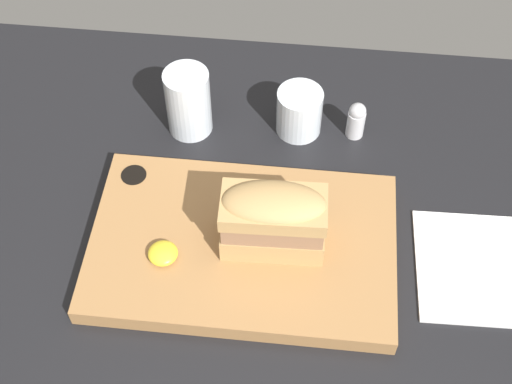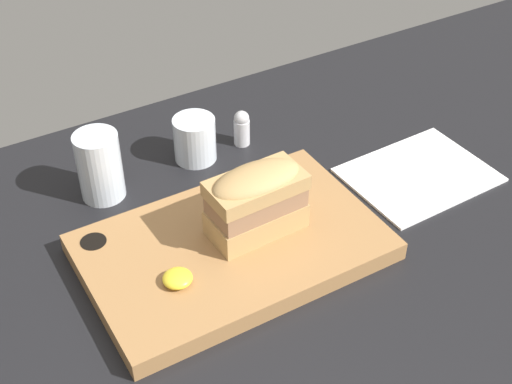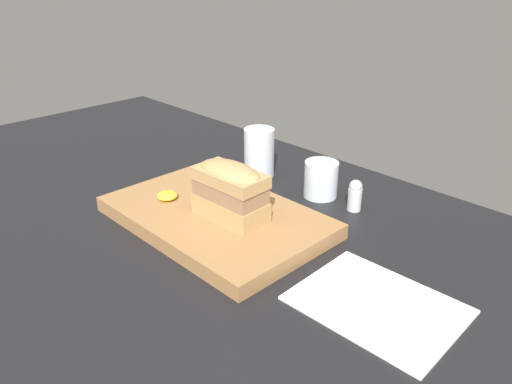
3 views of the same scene
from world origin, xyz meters
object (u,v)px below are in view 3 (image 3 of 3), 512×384
at_px(serving_board, 216,217).
at_px(salt_shaker, 355,195).
at_px(wine_glass, 322,181).
at_px(sandwich, 230,189).
at_px(napkin, 377,305).
at_px(water_glass, 259,156).

bearing_deg(serving_board, salt_shaker, 57.41).
bearing_deg(wine_glass, salt_shaker, -1.65).
relative_size(sandwich, napkin, 0.59).
xyz_separation_m(water_glass, wine_glass, (0.17, 0.01, -0.01)).
height_order(sandwich, water_glass, sandwich).
xyz_separation_m(wine_glass, napkin, (0.28, -0.22, -0.03)).
height_order(water_glass, wine_glass, water_glass).
height_order(serving_board, wine_glass, wine_glass).
bearing_deg(salt_shaker, sandwich, -114.95).
height_order(serving_board, napkin, serving_board).
xyz_separation_m(sandwich, salt_shaker, (0.10, 0.22, -0.05)).
relative_size(water_glass, napkin, 0.48).
xyz_separation_m(serving_board, wine_glass, (0.06, 0.23, 0.02)).
bearing_deg(napkin, water_glass, 154.92).
xyz_separation_m(serving_board, water_glass, (-0.10, 0.21, 0.03)).
bearing_deg(sandwich, wine_glass, 84.42).
xyz_separation_m(serving_board, salt_shaker, (0.14, 0.22, 0.02)).
distance_m(wine_glass, napkin, 0.36).
distance_m(water_glass, wine_glass, 0.17).
bearing_deg(serving_board, sandwich, 2.17).
distance_m(serving_board, water_glass, 0.24).
xyz_separation_m(sandwich, napkin, (0.30, 0.00, -0.08)).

